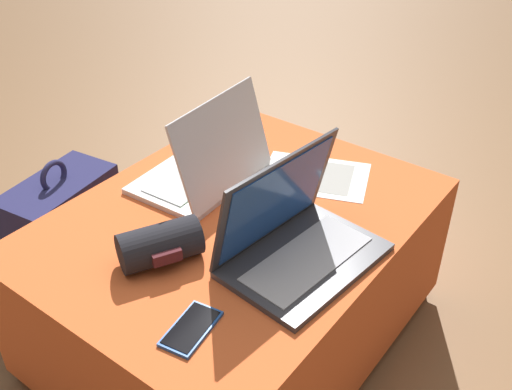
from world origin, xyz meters
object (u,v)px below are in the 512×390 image
backpack (66,242)px  wrist_brace (160,244)px  laptop_far (207,166)px  laptop_near (295,239)px  paper_sheet (315,176)px  cell_phone (191,328)px

backpack → wrist_brace: wrist_brace is taller
wrist_brace → laptop_far: bearing=22.8°
laptop_far → backpack: 0.54m
laptop_near → wrist_brace: (-0.20, 0.24, -0.01)m
laptop_far → paper_sheet: (0.21, -0.22, -0.05)m
laptop_far → paper_sheet: size_ratio=1.04×
laptop_near → wrist_brace: bearing=135.3°
laptop_far → cell_phone: bearing=34.1°
cell_phone → backpack: (0.19, 0.71, -0.24)m
laptop_near → paper_sheet: laptop_near is taller
laptop_near → cell_phone: laptop_near is taller
backpack → paper_sheet: backpack is taller
laptop_near → backpack: laptop_near is taller
backpack → wrist_brace: (-0.07, -0.51, 0.29)m
wrist_brace → cell_phone: bearing=-120.9°
cell_phone → paper_sheet: 0.66m
cell_phone → paper_sheet: bearing=90.6°
paper_sheet → wrist_brace: size_ratio=1.68×
laptop_far → cell_phone: laptop_far is taller
wrist_brace → backpack: bearing=81.9°
laptop_near → backpack: (-0.12, 0.75, -0.29)m
laptop_far → wrist_brace: 0.35m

